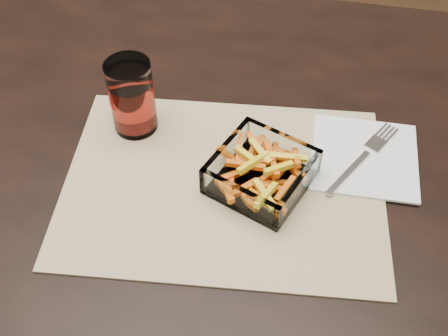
# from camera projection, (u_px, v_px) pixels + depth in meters

# --- Properties ---
(dining_table) EXTENTS (1.60, 0.90, 0.75)m
(dining_table) POSITION_uv_depth(u_px,v_px,m) (152.00, 183.00, 0.91)
(dining_table) COLOR black
(dining_table) RESTS_ON ground
(placemat) EXTENTS (0.48, 0.37, 0.00)m
(placemat) POSITION_uv_depth(u_px,v_px,m) (224.00, 183.00, 0.80)
(placemat) COLOR tan
(placemat) RESTS_ON dining_table
(glass_bowl) EXTENTS (0.16, 0.16, 0.05)m
(glass_bowl) POSITION_uv_depth(u_px,v_px,m) (261.00, 174.00, 0.78)
(glass_bowl) COLOR white
(glass_bowl) RESTS_ON placemat
(tumbler) EXTENTS (0.07, 0.07, 0.12)m
(tumbler) POSITION_uv_depth(u_px,v_px,m) (132.00, 99.00, 0.83)
(tumbler) COLOR white
(tumbler) RESTS_ON placemat
(napkin) EXTENTS (0.16, 0.16, 0.00)m
(napkin) POSITION_uv_depth(u_px,v_px,m) (364.00, 157.00, 0.82)
(napkin) COLOR white
(napkin) RESTS_ON placemat
(fork) EXTENTS (0.10, 0.16, 0.00)m
(fork) POSITION_uv_depth(u_px,v_px,m) (364.00, 156.00, 0.82)
(fork) COLOR silver
(fork) RESTS_ON napkin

